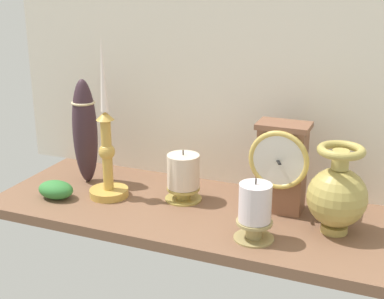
% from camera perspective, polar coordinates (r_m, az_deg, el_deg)
% --- Properties ---
extents(ground_plane, '(1.00, 0.36, 0.02)m').
position_cam_1_polar(ground_plane, '(1.24, 1.47, -6.85)').
color(ground_plane, brown).
extents(back_wall, '(1.20, 0.02, 0.65)m').
position_cam_1_polar(back_wall, '(1.31, 4.53, 9.91)').
color(back_wall, silver).
rests_on(back_wall, ground_plane).
extents(mantel_clock, '(0.13, 0.10, 0.20)m').
position_cam_1_polar(mantel_clock, '(1.21, 9.40, -1.70)').
color(mantel_clock, brown).
rests_on(mantel_clock, ground_plane).
extents(candlestick_tall_left, '(0.09, 0.09, 0.38)m').
position_cam_1_polar(candlestick_tall_left, '(1.29, -8.96, -0.59)').
color(candlestick_tall_left, gold).
rests_on(candlestick_tall_left, ground_plane).
extents(brass_vase_bulbous, '(0.12, 0.12, 0.19)m').
position_cam_1_polar(brass_vase_bulbous, '(1.14, 15.10, -4.50)').
color(brass_vase_bulbous, tan).
rests_on(brass_vase_bulbous, ground_plane).
extents(pillar_candle_front, '(0.09, 0.09, 0.12)m').
position_cam_1_polar(pillar_candle_front, '(1.27, -0.93, -2.84)').
color(pillar_candle_front, tan).
rests_on(pillar_candle_front, ground_plane).
extents(pillar_candle_near_clock, '(0.08, 0.08, 0.13)m').
position_cam_1_polar(pillar_candle_near_clock, '(1.09, 6.64, -6.41)').
color(pillar_candle_near_clock, '#9F8C56').
rests_on(pillar_candle_near_clock, ground_plane).
extents(tall_ceramic_vase, '(0.06, 0.06, 0.27)m').
position_cam_1_polar(tall_ceramic_vase, '(1.38, -11.23, 1.92)').
color(tall_ceramic_vase, '#37232C').
rests_on(tall_ceramic_vase, ground_plane).
extents(ivy_sprig, '(0.09, 0.06, 0.04)m').
position_cam_1_polar(ivy_sprig, '(1.33, -14.19, -4.13)').
color(ivy_sprig, '#337A36').
rests_on(ivy_sprig, ground_plane).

